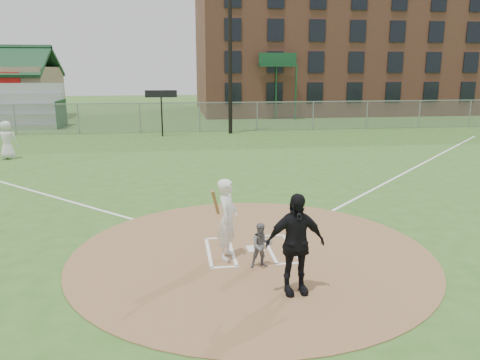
{
  "coord_description": "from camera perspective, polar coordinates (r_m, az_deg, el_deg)",
  "views": [
    {
      "loc": [
        -1.69,
        -10.14,
        4.21
      ],
      "look_at": [
        0.0,
        2.0,
        1.3
      ],
      "focal_mm": 35.0,
      "sensor_mm": 36.0,
      "label": 1
    }
  ],
  "objects": [
    {
      "name": "ground",
      "position": [
        11.1,
        1.44,
        -8.92
      ],
      "size": [
        140.0,
        140.0,
        0.0
      ],
      "primitive_type": "plane",
      "color": "#346121",
      "rests_on": "ground"
    },
    {
      "name": "dirt_circle",
      "position": [
        11.1,
        1.44,
        -8.88
      ],
      "size": [
        8.4,
        8.4,
        0.02
      ],
      "primitive_type": "cylinder",
      "color": "#946D46",
      "rests_on": "ground"
    },
    {
      "name": "home_plate",
      "position": [
        11.28,
        1.89,
        -8.37
      ],
      "size": [
        0.41,
        0.41,
        0.03
      ],
      "primitive_type": "cube",
      "rotation": [
        0.0,
        0.0,
        0.04
      ],
      "color": "silver",
      "rests_on": "dirt_circle"
    },
    {
      "name": "foul_line_first",
      "position": [
        22.32,
        20.87,
        1.61
      ],
      "size": [
        17.04,
        17.04,
        0.01
      ],
      "primitive_type": "cube",
      "rotation": [
        0.0,
        0.0,
        -0.79
      ],
      "color": "white",
      "rests_on": "ground"
    },
    {
      "name": "catcher",
      "position": [
        10.17,
        2.64,
        -7.97
      ],
      "size": [
        0.5,
        0.41,
        0.98
      ],
      "primitive_type": "imported",
      "rotation": [
        0.0,
        0.0,
        0.07
      ],
      "color": "slate",
      "rests_on": "dirt_circle"
    },
    {
      "name": "umpire",
      "position": [
        8.94,
        6.73,
        -7.75
      ],
      "size": [
        1.18,
        0.55,
        1.97
      ],
      "primitive_type": "imported",
      "rotation": [
        0.0,
        0.0,
        0.06
      ],
      "color": "black",
      "rests_on": "dirt_circle"
    },
    {
      "name": "ondeck_player",
      "position": [
        25.01,
        -26.53,
        4.38
      ],
      "size": [
        0.91,
        0.6,
        1.83
      ],
      "primitive_type": "imported",
      "rotation": [
        0.0,
        0.0,
        3.12
      ],
      "color": "silver",
      "rests_on": "ground"
    },
    {
      "name": "batters_boxes",
      "position": [
        11.23,
        1.32,
        -8.52
      ],
      "size": [
        2.08,
        1.88,
        0.01
      ],
      "color": "white",
      "rests_on": "dirt_circle"
    },
    {
      "name": "batter_at_plate",
      "position": [
        10.51,
        -1.54,
        -4.76
      ],
      "size": [
        0.75,
        1.09,
        1.84
      ],
      "color": "white",
      "rests_on": "dirt_circle"
    },
    {
      "name": "outfield_fence",
      "position": [
        32.34,
        -4.94,
        7.64
      ],
      "size": [
        56.08,
        0.08,
        2.03
      ],
      "color": "slate",
      "rests_on": "ground"
    },
    {
      "name": "bleachers",
      "position": [
        38.14,
        -25.44,
        8.14
      ],
      "size": [
        6.08,
        3.2,
        3.2
      ],
      "color": "#B7BABF",
      "rests_on": "ground"
    },
    {
      "name": "brick_warehouse",
      "position": [
        51.35,
        12.78,
        16.71
      ],
      "size": [
        30.0,
        17.17,
        15.0
      ],
      "color": "#975641",
      "rests_on": "ground"
    },
    {
      "name": "light_pole",
      "position": [
        31.44,
        -1.23,
        17.73
      ],
      "size": [
        1.2,
        0.3,
        12.22
      ],
      "color": "black",
      "rests_on": "ground"
    },
    {
      "name": "scoreboard_sign",
      "position": [
        30.4,
        -9.59,
        9.73
      ],
      "size": [
        2.0,
        0.1,
        2.93
      ],
      "color": "black",
      "rests_on": "ground"
    }
  ]
}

